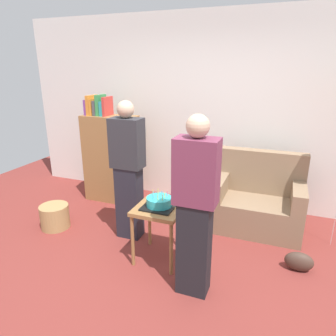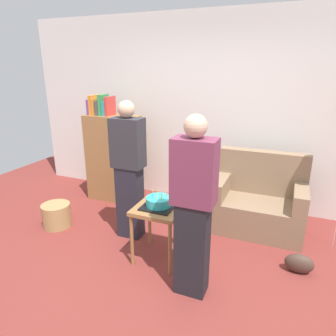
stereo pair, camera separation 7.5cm
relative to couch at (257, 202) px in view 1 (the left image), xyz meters
The scene contains 10 objects.
ground_plane 1.65m from the couch, 118.90° to the right, with size 8.00×8.00×0.00m, color maroon.
wall_back 1.43m from the couch, 141.05° to the left, with size 6.00×0.10×2.70m, color silver.
couch is the anchor object (origin of this frame).
bookshelf 2.19m from the couch, behind, with size 0.80×0.36×1.59m.
side_table 1.42m from the couch, 128.98° to the right, with size 0.48×0.48×0.61m.
birthday_cake 1.44m from the couch, 128.98° to the right, with size 0.32×0.32×0.17m.
person_blowing_candles 1.68m from the couch, 150.89° to the right, with size 0.36×0.22×1.63m.
person_holding_cake 1.57m from the couch, 105.89° to the right, with size 0.36×0.22×1.63m.
wicker_basket 2.59m from the couch, 158.29° to the right, with size 0.36×0.36×0.30m, color #A88451.
handbag 0.96m from the couch, 56.83° to the right, with size 0.28×0.14×0.20m, color #473328.
Camera 1 is at (1.00, -2.29, 1.97)m, focal length 32.67 mm.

